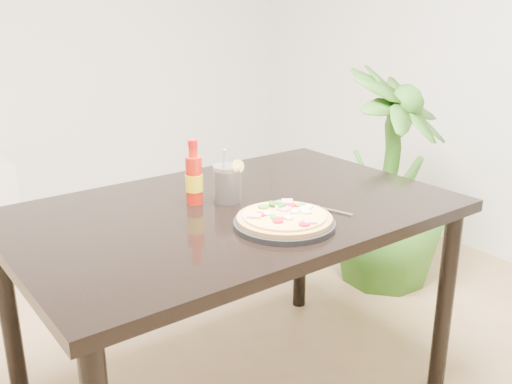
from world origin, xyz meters
TOP-DOWN VIEW (x-y plane):
  - dining_table at (0.11, 0.02)m, footprint 1.40×0.90m
  - plate at (0.13, -0.21)m, footprint 0.30×0.30m
  - pizza at (0.13, -0.21)m, footprint 0.28×0.28m
  - hot_sauce_bottle at (0.02, 0.12)m, footprint 0.07×0.07m
  - cola_cup at (0.12, 0.08)m, footprint 0.10×0.09m
  - fork at (0.32, -0.18)m, footprint 0.07×0.18m
  - houseplant at (1.28, 0.36)m, footprint 0.80×0.80m
  - plant_pot at (1.28, 0.36)m, footprint 0.28×0.28m

SIDE VIEW (x-z plane):
  - plant_pot at x=1.28m, z-range 0.00..0.22m
  - houseplant at x=1.28m, z-range 0.00..1.08m
  - dining_table at x=0.11m, z-range 0.29..1.04m
  - fork at x=0.32m, z-range 0.75..0.76m
  - plate at x=0.13m, z-range 0.75..0.77m
  - pizza at x=0.13m, z-range 0.76..0.79m
  - cola_cup at x=0.12m, z-range 0.72..0.90m
  - hot_sauce_bottle at x=0.02m, z-range 0.73..0.94m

